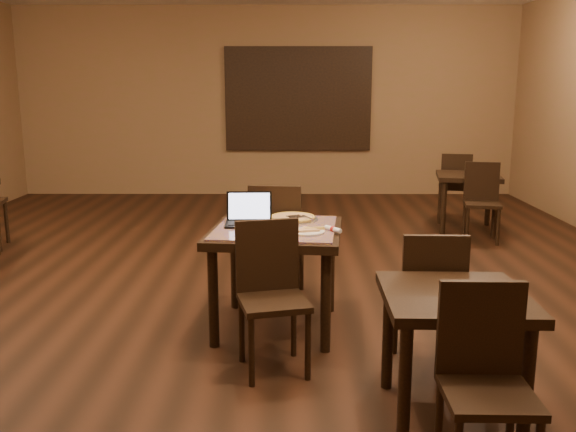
{
  "coord_description": "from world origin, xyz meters",
  "views": [
    {
      "loc": [
        0.36,
        -4.97,
        1.75
      ],
      "look_at": [
        0.35,
        -0.76,
        0.85
      ],
      "focal_mm": 38.0,
      "sensor_mm": 36.0,
      "label": 1
    }
  ],
  "objects_px": {
    "laptop": "(249,216)",
    "other_table_a_chair_far": "(455,183)",
    "chair_main_far": "(276,235)",
    "pizza_pan": "(292,219)",
    "other_table_c_chair_near": "(484,372)",
    "other_table_a": "(468,184)",
    "tiled_table": "(276,241)",
    "other_table_c": "(454,314)",
    "chair_main_near": "(271,286)",
    "other_table_a_chair_near": "(482,197)",
    "other_table_c_chair_far": "(430,293)"
  },
  "relations": [
    {
      "from": "other_table_c_chair_far",
      "to": "other_table_a_chair_far",
      "type": "bearing_deg",
      "value": -105.58
    },
    {
      "from": "other_table_c_chair_near",
      "to": "other_table_c_chair_far",
      "type": "distance_m",
      "value": 1.05
    },
    {
      "from": "chair_main_far",
      "to": "other_table_a_chair_far",
      "type": "height_order",
      "value": "chair_main_far"
    },
    {
      "from": "chair_main_far",
      "to": "other_table_c",
      "type": "xyz_separation_m",
      "value": [
        0.97,
        -1.83,
        0.02
      ]
    },
    {
      "from": "other_table_c",
      "to": "other_table_c_chair_near",
      "type": "relative_size",
      "value": 0.84
    },
    {
      "from": "other_table_a",
      "to": "chair_main_far",
      "type": "bearing_deg",
      "value": -121.71
    },
    {
      "from": "laptop",
      "to": "other_table_a_chair_far",
      "type": "height_order",
      "value": "laptop"
    },
    {
      "from": "tiled_table",
      "to": "other_table_a",
      "type": "xyz_separation_m",
      "value": [
        2.29,
        3.17,
        -0.08
      ]
    },
    {
      "from": "tiled_table",
      "to": "chair_main_far",
      "type": "relative_size",
      "value": 1.03
    },
    {
      "from": "other_table_a_chair_far",
      "to": "other_table_c_chair_near",
      "type": "distance_m",
      "value": 5.59
    },
    {
      "from": "pizza_pan",
      "to": "other_table_a_chair_far",
      "type": "distance_m",
      "value": 4.08
    },
    {
      "from": "other_table_a_chair_near",
      "to": "other_table_c_chair_near",
      "type": "height_order",
      "value": "same"
    },
    {
      "from": "chair_main_far",
      "to": "other_table_c",
      "type": "distance_m",
      "value": 2.08
    },
    {
      "from": "laptop",
      "to": "other_table_a_chair_near",
      "type": "xyz_separation_m",
      "value": [
        2.51,
        2.54,
        -0.32
      ]
    },
    {
      "from": "tiled_table",
      "to": "laptop",
      "type": "xyz_separation_m",
      "value": [
        -0.2,
        0.1,
        0.16
      ]
    },
    {
      "from": "other_table_a_chair_near",
      "to": "other_table_c_chair_near",
      "type": "xyz_separation_m",
      "value": [
        -1.34,
        -4.39,
        0.0
      ]
    },
    {
      "from": "chair_main_far",
      "to": "pizza_pan",
      "type": "height_order",
      "value": "chair_main_far"
    },
    {
      "from": "laptop",
      "to": "other_table_a_chair_near",
      "type": "relative_size",
      "value": 0.38
    },
    {
      "from": "chair_main_near",
      "to": "tiled_table",
      "type": "bearing_deg",
      "value": 74.12
    },
    {
      "from": "other_table_a",
      "to": "other_table_a_chair_far",
      "type": "height_order",
      "value": "other_table_a_chair_far"
    },
    {
      "from": "pizza_pan",
      "to": "other_table_c_chair_far",
      "type": "bearing_deg",
      "value": -48.07
    },
    {
      "from": "other_table_a",
      "to": "other_table_c_chair_near",
      "type": "relative_size",
      "value": 0.96
    },
    {
      "from": "laptop",
      "to": "chair_main_far",
      "type": "bearing_deg",
      "value": 67.87
    },
    {
      "from": "pizza_pan",
      "to": "other_table_c",
      "type": "bearing_deg",
      "value": -59.99
    },
    {
      "from": "chair_main_near",
      "to": "chair_main_far",
      "type": "bearing_deg",
      "value": 75.49
    },
    {
      "from": "tiled_table",
      "to": "other_table_c",
      "type": "height_order",
      "value": "tiled_table"
    },
    {
      "from": "chair_main_far",
      "to": "laptop",
      "type": "relative_size",
      "value": 2.88
    },
    {
      "from": "pizza_pan",
      "to": "other_table_a_chair_far",
      "type": "relative_size",
      "value": 0.43
    },
    {
      "from": "pizza_pan",
      "to": "other_table_a_chair_far",
      "type": "xyz_separation_m",
      "value": [
        2.16,
        3.45,
        -0.26
      ]
    },
    {
      "from": "chair_main_near",
      "to": "chair_main_far",
      "type": "height_order",
      "value": "chair_main_far"
    },
    {
      "from": "other_table_a",
      "to": "other_table_a_chair_near",
      "type": "distance_m",
      "value": 0.53
    },
    {
      "from": "laptop",
      "to": "pizza_pan",
      "type": "xyz_separation_m",
      "value": [
        0.32,
        0.14,
        -0.06
      ]
    },
    {
      "from": "laptop",
      "to": "other_table_c_chair_near",
      "type": "xyz_separation_m",
      "value": [
        1.16,
        -1.85,
        -0.32
      ]
    },
    {
      "from": "laptop",
      "to": "other_table_a",
      "type": "relative_size",
      "value": 0.39
    },
    {
      "from": "tiled_table",
      "to": "pizza_pan",
      "type": "xyz_separation_m",
      "value": [
        0.12,
        0.24,
        0.11
      ]
    },
    {
      "from": "other_table_c",
      "to": "tiled_table",
      "type": "bearing_deg",
      "value": 129.43
    },
    {
      "from": "other_table_a_chair_far",
      "to": "other_table_a",
      "type": "bearing_deg",
      "value": 101.87
    },
    {
      "from": "chair_main_far",
      "to": "tiled_table",
      "type": "bearing_deg",
      "value": 97.57
    },
    {
      "from": "chair_main_far",
      "to": "pizza_pan",
      "type": "bearing_deg",
      "value": 115.76
    },
    {
      "from": "other_table_a",
      "to": "other_table_c_chair_near",
      "type": "bearing_deg",
      "value": -94.81
    },
    {
      "from": "other_table_a",
      "to": "other_table_c_chair_near",
      "type": "distance_m",
      "value": 5.09
    },
    {
      "from": "tiled_table",
      "to": "other_table_c_chair_near",
      "type": "height_order",
      "value": "other_table_c_chair_near"
    },
    {
      "from": "pizza_pan",
      "to": "other_table_c_chair_near",
      "type": "bearing_deg",
      "value": -66.92
    },
    {
      "from": "chair_main_far",
      "to": "laptop",
      "type": "bearing_deg",
      "value": 76.26
    },
    {
      "from": "other_table_c_chair_far",
      "to": "chair_main_near",
      "type": "bearing_deg",
      "value": -3.31
    },
    {
      "from": "pizza_pan",
      "to": "other_table_a_chair_near",
      "type": "distance_m",
      "value": 3.26
    },
    {
      "from": "other_table_a",
      "to": "other_table_c_chair_near",
      "type": "xyz_separation_m",
      "value": [
        -1.33,
        -4.91,
        -0.07
      ]
    },
    {
      "from": "tiled_table",
      "to": "pizza_pan",
      "type": "bearing_deg",
      "value": 69.41
    },
    {
      "from": "tiled_table",
      "to": "chair_main_far",
      "type": "distance_m",
      "value": 0.62
    },
    {
      "from": "other_table_a",
      "to": "other_table_a_chair_far",
      "type": "bearing_deg",
      "value": 101.87
    }
  ]
}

